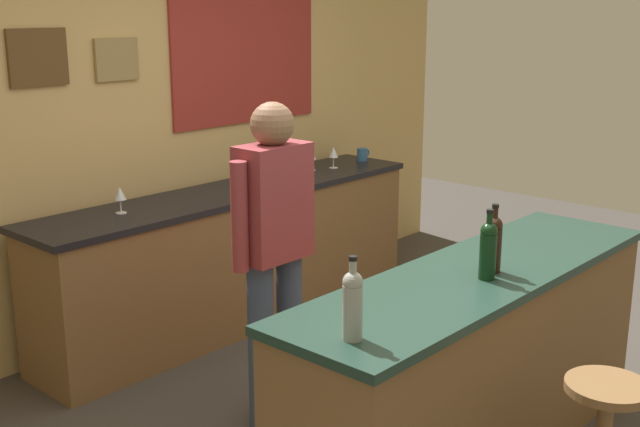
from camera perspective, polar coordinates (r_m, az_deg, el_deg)
ground_plane at (r=4.17m, az=5.75°, el=-14.89°), size 10.00×10.00×0.00m
back_wall at (r=5.14m, az=-12.31°, el=7.22°), size 6.00×0.09×2.80m
bar_counter at (r=3.77m, az=10.91°, el=-10.62°), size 2.24×0.60×0.92m
side_counter at (r=5.29m, az=-5.98°, el=-3.03°), size 2.89×0.56×0.90m
bartender at (r=3.87m, az=-3.29°, el=-2.11°), size 0.52×0.21×1.62m
wine_bottle_a at (r=2.78m, az=2.33°, el=-6.38°), size 0.07×0.07×0.31m
wine_bottle_b at (r=3.45m, az=11.90°, el=-2.45°), size 0.07×0.07×0.31m
wine_bottle_c at (r=3.55m, az=12.27°, el=-2.00°), size 0.07×0.07×0.31m
wine_glass_a at (r=4.67m, az=-14.07°, el=1.33°), size 0.07×0.07×0.16m
wine_glass_b at (r=5.09m, az=-5.62°, el=2.79°), size 0.07×0.07×0.16m
wine_glass_c at (r=5.36m, az=-4.97°, el=3.40°), size 0.07×0.07×0.16m
wine_glass_d at (r=5.72m, az=-0.63°, el=4.18°), size 0.07×0.07×0.16m
wine_glass_e at (r=5.81m, az=0.97°, el=4.33°), size 0.07×0.07×0.16m
coffee_mug at (r=6.10m, az=3.05°, el=4.23°), size 0.12×0.08×0.09m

